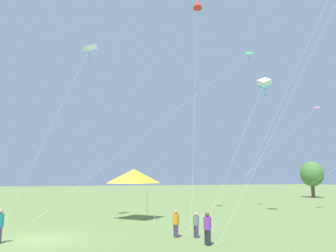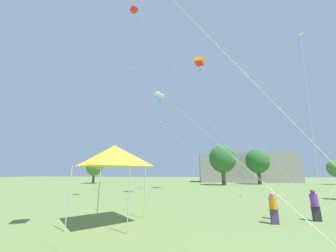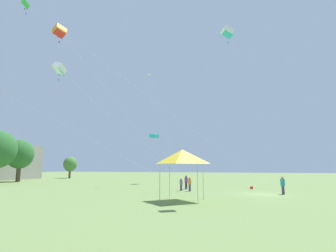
{
  "view_description": "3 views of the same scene",
  "coord_description": "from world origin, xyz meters",
  "px_view_note": "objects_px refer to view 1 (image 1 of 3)",
  "views": [
    {
      "loc": [
        21.19,
        1.97,
        3.66
      ],
      "look_at": [
        -4.22,
        9.1,
        7.71
      ],
      "focal_mm": 35.0,
      "sensor_mm": 36.0,
      "label": 1
    },
    {
      "loc": [
        -2.77,
        -3.67,
        2.72
      ],
      "look_at": [
        -5.13,
        14.41,
        7.23
      ],
      "focal_mm": 20.0,
      "sensor_mm": 36.0,
      "label": 2
    },
    {
      "loc": [
        -29.28,
        2.05,
        2.78
      ],
      "look_at": [
        -1.1,
        9.9,
        7.37
      ],
      "focal_mm": 28.0,
      "sensor_mm": 36.0,
      "label": 3
    }
  ],
  "objects_px": {
    "kite_red_diamond_4": "(198,4)",
    "kite_white_box_6": "(90,49)",
    "person_purple_shirt": "(207,227)",
    "kite_green_delta_5": "(248,54)",
    "festival_tent": "(134,176)",
    "person_orange_shirt": "(176,222)",
    "person_teal_shirt": "(0,225)",
    "kite_pink_delta_3": "(316,109)",
    "kite_white_box_7": "(264,83)",
    "person_grey_shirt": "(196,224)"
  },
  "relations": [
    {
      "from": "festival_tent",
      "to": "person_purple_shirt",
      "type": "height_order",
      "value": "festival_tent"
    },
    {
      "from": "festival_tent",
      "to": "person_grey_shirt",
      "type": "bearing_deg",
      "value": 13.42
    },
    {
      "from": "person_grey_shirt",
      "to": "kite_white_box_6",
      "type": "height_order",
      "value": "kite_white_box_6"
    },
    {
      "from": "person_grey_shirt",
      "to": "kite_red_diamond_4",
      "type": "relative_size",
      "value": 0.07
    },
    {
      "from": "person_orange_shirt",
      "to": "kite_white_box_7",
      "type": "height_order",
      "value": "kite_white_box_7"
    },
    {
      "from": "kite_red_diamond_4",
      "to": "kite_green_delta_5",
      "type": "height_order",
      "value": "kite_red_diamond_4"
    },
    {
      "from": "person_orange_shirt",
      "to": "kite_green_delta_5",
      "type": "distance_m",
      "value": 24.5
    },
    {
      "from": "person_orange_shirt",
      "to": "person_grey_shirt",
      "type": "xyz_separation_m",
      "value": [
        0.46,
        1.13,
        -0.06
      ]
    },
    {
      "from": "festival_tent",
      "to": "kite_white_box_6",
      "type": "xyz_separation_m",
      "value": [
        0.48,
        -4.13,
        11.05
      ]
    },
    {
      "from": "kite_white_box_7",
      "to": "kite_white_box_6",
      "type": "bearing_deg",
      "value": -89.29
    },
    {
      "from": "festival_tent",
      "to": "person_orange_shirt",
      "type": "bearing_deg",
      "value": 7.05
    },
    {
      "from": "kite_green_delta_5",
      "to": "kite_white_box_7",
      "type": "relative_size",
      "value": 1.67
    },
    {
      "from": "person_purple_shirt",
      "to": "person_grey_shirt",
      "type": "height_order",
      "value": "person_purple_shirt"
    },
    {
      "from": "person_orange_shirt",
      "to": "kite_green_delta_5",
      "type": "relative_size",
      "value": 0.07
    },
    {
      "from": "kite_pink_delta_3",
      "to": "kite_white_box_7",
      "type": "bearing_deg",
      "value": -82.85
    },
    {
      "from": "person_orange_shirt",
      "to": "person_purple_shirt",
      "type": "distance_m",
      "value": 2.83
    },
    {
      "from": "kite_red_diamond_4",
      "to": "kite_green_delta_5",
      "type": "relative_size",
      "value": 0.98
    },
    {
      "from": "person_orange_shirt",
      "to": "person_purple_shirt",
      "type": "relative_size",
      "value": 0.94
    },
    {
      "from": "person_orange_shirt",
      "to": "person_grey_shirt",
      "type": "relative_size",
      "value": 1.08
    },
    {
      "from": "kite_red_diamond_4",
      "to": "kite_white_box_7",
      "type": "relative_size",
      "value": 1.63
    },
    {
      "from": "person_teal_shirt",
      "to": "kite_white_box_6",
      "type": "relative_size",
      "value": 0.12
    },
    {
      "from": "person_teal_shirt",
      "to": "kite_white_box_7",
      "type": "relative_size",
      "value": 0.13
    },
    {
      "from": "festival_tent",
      "to": "person_teal_shirt",
      "type": "distance_m",
      "value": 12.19
    },
    {
      "from": "kite_pink_delta_3",
      "to": "kite_red_diamond_4",
      "type": "height_order",
      "value": "kite_red_diamond_4"
    },
    {
      "from": "person_grey_shirt",
      "to": "kite_white_box_6",
      "type": "xyz_separation_m",
      "value": [
        -8.85,
        -6.35,
        13.89
      ]
    },
    {
      "from": "person_orange_shirt",
      "to": "kite_white_box_7",
      "type": "bearing_deg",
      "value": -147.11
    },
    {
      "from": "kite_white_box_7",
      "to": "person_purple_shirt",
      "type": "bearing_deg",
      "value": -44.63
    },
    {
      "from": "kite_green_delta_5",
      "to": "kite_white_box_6",
      "type": "relative_size",
      "value": 1.51
    },
    {
      "from": "person_purple_shirt",
      "to": "person_grey_shirt",
      "type": "bearing_deg",
      "value": -151.74
    },
    {
      "from": "person_purple_shirt",
      "to": "kite_green_delta_5",
      "type": "relative_size",
      "value": 0.07
    },
    {
      "from": "kite_red_diamond_4",
      "to": "kite_white_box_6",
      "type": "bearing_deg",
      "value": -78.07
    },
    {
      "from": "person_teal_shirt",
      "to": "person_grey_shirt",
      "type": "bearing_deg",
      "value": -64.52
    },
    {
      "from": "kite_white_box_6",
      "to": "kite_green_delta_5",
      "type": "bearing_deg",
      "value": 103.26
    },
    {
      "from": "festival_tent",
      "to": "kite_green_delta_5",
      "type": "height_order",
      "value": "kite_green_delta_5"
    },
    {
      "from": "festival_tent",
      "to": "person_teal_shirt",
      "type": "relative_size",
      "value": 2.32
    },
    {
      "from": "person_orange_shirt",
      "to": "kite_green_delta_5",
      "type": "bearing_deg",
      "value": -137.64
    },
    {
      "from": "kite_green_delta_5",
      "to": "kite_red_diamond_4",
      "type": "bearing_deg",
      "value": -74.65
    },
    {
      "from": "kite_pink_delta_3",
      "to": "kite_white_box_7",
      "type": "relative_size",
      "value": 1.4
    },
    {
      "from": "person_purple_shirt",
      "to": "kite_green_delta_5",
      "type": "height_order",
      "value": "kite_green_delta_5"
    },
    {
      "from": "person_teal_shirt",
      "to": "kite_pink_delta_3",
      "type": "distance_m",
      "value": 31.57
    },
    {
      "from": "person_purple_shirt",
      "to": "kite_pink_delta_3",
      "type": "bearing_deg",
      "value": 156.66
    },
    {
      "from": "festival_tent",
      "to": "kite_green_delta_5",
      "type": "xyz_separation_m",
      "value": [
        -3.73,
        13.73,
        14.01
      ]
    },
    {
      "from": "person_grey_shirt",
      "to": "kite_red_diamond_4",
      "type": "xyz_separation_m",
      "value": [
        -11.18,
        4.64,
        20.94
      ]
    },
    {
      "from": "person_teal_shirt",
      "to": "person_grey_shirt",
      "type": "distance_m",
      "value": 11.18
    },
    {
      "from": "festival_tent",
      "to": "kite_green_delta_5",
      "type": "bearing_deg",
      "value": 105.19
    },
    {
      "from": "person_orange_shirt",
      "to": "person_teal_shirt",
      "type": "xyz_separation_m",
      "value": [
        -0.93,
        -9.96,
        0.12
      ]
    },
    {
      "from": "festival_tent",
      "to": "kite_white_box_7",
      "type": "xyz_separation_m",
      "value": [
        0.27,
        13.18,
        9.34
      ]
    },
    {
      "from": "kite_green_delta_5",
      "to": "kite_white_box_7",
      "type": "xyz_separation_m",
      "value": [
        3.99,
        -0.55,
        -4.66
      ]
    },
    {
      "from": "festival_tent",
      "to": "kite_pink_delta_3",
      "type": "height_order",
      "value": "kite_pink_delta_3"
    },
    {
      "from": "person_orange_shirt",
      "to": "person_teal_shirt",
      "type": "distance_m",
      "value": 10.0
    }
  ]
}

